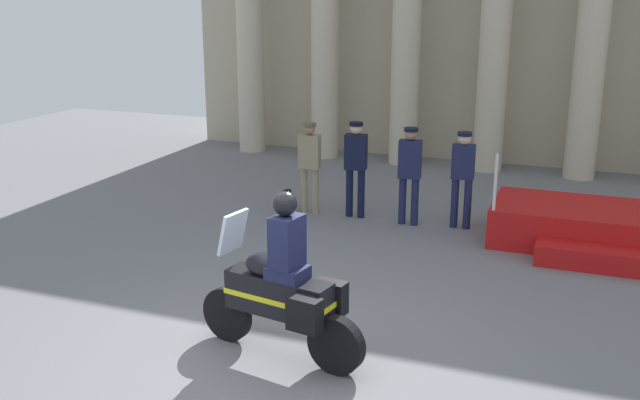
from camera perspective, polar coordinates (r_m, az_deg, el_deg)
ground_plane at (r=8.10m, az=-4.38°, el=-12.57°), size 28.00×28.00×0.00m
colonnade_backdrop at (r=16.98m, az=14.14°, el=15.10°), size 15.46×1.51×7.33m
reviewing_stand at (r=12.15m, az=21.55°, el=-2.21°), size 3.43×2.11×1.53m
officer_in_row_0 at (r=13.00m, az=-0.83°, el=3.16°), size 0.40×0.26×1.66m
officer_in_row_1 at (r=12.73m, az=2.85°, el=3.05°), size 0.40×0.26×1.72m
officer_in_row_2 at (r=12.39m, az=7.12°, el=2.51°), size 0.40×0.26×1.70m
officer_in_row_3 at (r=12.34m, az=11.24°, el=2.19°), size 0.40×0.26×1.67m
motorcycle_with_rider at (r=7.82m, az=-2.87°, el=-7.15°), size 2.08×0.78×1.90m
briefcase_on_ground at (r=13.37m, az=-2.75°, el=-0.03°), size 0.10×0.32×0.36m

